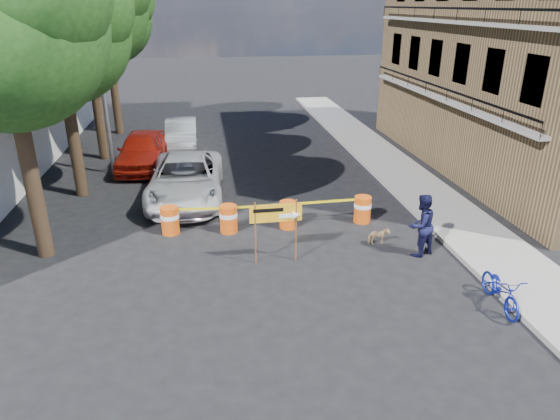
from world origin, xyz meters
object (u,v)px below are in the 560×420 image
object	(u,v)px
barrel_mid_right	(288,214)
barrel_far_right	(362,209)
dog	(379,236)
suv_white	(186,179)
sedan_silver	(181,134)
barrel_far_left	(170,220)
sedan_red	(142,150)
bicycle	(504,274)
pedestrian	(421,225)
detour_sign	(283,217)
barrel_mid_left	(229,218)

from	to	relation	value
barrel_mid_right	barrel_far_right	world-z (taller)	same
dog	suv_white	distance (m)	7.55
suv_white	barrel_mid_right	bearing A→B (deg)	-40.48
barrel_mid_right	sedan_silver	distance (m)	11.20
barrel_far_left	sedan_red	bearing A→B (deg)	101.95
bicycle	sedan_red	xyz separation A→B (m)	(-9.60, 12.70, -0.09)
barrel_far_right	dog	distance (m)	1.74
barrel_far_left	pedestrian	world-z (taller)	pedestrian
barrel_far_right	sedan_silver	bearing A→B (deg)	120.85
detour_sign	sedan_red	world-z (taller)	detour_sign
barrel_mid_right	suv_white	world-z (taller)	suv_white
detour_sign	bicycle	xyz separation A→B (m)	(4.83, -3.05, -0.47)
pedestrian	bicycle	size ratio (longest dim) A/B	1.04
barrel_mid_right	barrel_far_left	bearing A→B (deg)	178.24
barrel_far_right	bicycle	bearing A→B (deg)	-72.15
barrel_far_left	sedan_red	size ratio (longest dim) A/B	0.19
barrel_far_left	suv_white	size ratio (longest dim) A/B	0.16
bicycle	sedan_silver	world-z (taller)	bicycle
suv_white	sedan_silver	size ratio (longest dim) A/B	1.31
barrel_far_left	pedestrian	size ratio (longest dim) A/B	0.48
barrel_far_left	detour_sign	bearing A→B (deg)	-36.60
barrel_mid_right	bicycle	distance (m)	6.86
barrel_far_right	detour_sign	bearing A→B (deg)	-142.38
barrel_far_left	bicycle	size ratio (longest dim) A/B	0.50
pedestrian	detour_sign	bearing A→B (deg)	-26.04
barrel_mid_right	suv_white	xyz separation A→B (m)	(-3.32, 3.12, 0.32)
sedan_silver	pedestrian	bearing A→B (deg)	-61.14
detour_sign	suv_white	size ratio (longest dim) A/B	0.33
barrel_far_right	sedan_red	bearing A→B (deg)	137.18
barrel_mid_right	suv_white	size ratio (longest dim) A/B	0.16
pedestrian	sedan_red	distance (m)	13.17
barrel_far_right	sedan_silver	distance (m)	12.20
bicycle	dog	size ratio (longest dim) A/B	2.84
barrel_mid_left	bicycle	size ratio (longest dim) A/B	0.50
barrel_mid_left	sedan_red	bearing A→B (deg)	114.54
sedan_red	barrel_far_left	bearing A→B (deg)	-74.07
barrel_mid_left	dog	bearing A→B (deg)	-19.84
barrel_far_right	sedan_silver	size ratio (longest dim) A/B	0.21
sedan_red	pedestrian	bearing A→B (deg)	-44.23
sedan_silver	dog	bearing A→B (deg)	-62.96
barrel_mid_right	pedestrian	bearing A→B (deg)	-35.36
barrel_mid_left	pedestrian	world-z (taller)	pedestrian
barrel_mid_left	sedan_silver	world-z (taller)	sedan_silver
barrel_far_right	sedan_red	distance (m)	10.71
detour_sign	barrel_far_right	bearing A→B (deg)	37.01
barrel_mid_left	barrel_mid_right	distance (m)	1.94
dog	barrel_far_left	bearing A→B (deg)	71.85
barrel_far_right	barrel_mid_left	bearing A→B (deg)	-178.45
barrel_far_right	bicycle	world-z (taller)	bicycle
barrel_far_left	bicycle	distance (m)	9.75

